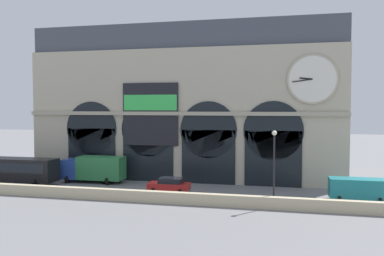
{
  "coord_description": "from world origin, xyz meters",
  "views": [
    {
      "loc": [
        11.97,
        -40.2,
        8.95
      ],
      "look_at": [
        1.75,
        5.0,
        6.54
      ],
      "focal_mm": 36.86,
      "sensor_mm": 36.0,
      "label": 1
    }
  ],
  "objects_px": {
    "car_center": "(170,185)",
    "bus_west": "(12,169)",
    "street_lamp_quayside": "(274,158)",
    "van_east": "(358,189)",
    "box_truck_midwest": "(94,168)"
  },
  "relations": [
    {
      "from": "van_east",
      "to": "street_lamp_quayside",
      "type": "distance_m",
      "value": 9.22
    },
    {
      "from": "car_center",
      "to": "bus_west",
      "type": "bearing_deg",
      "value": -179.94
    },
    {
      "from": "van_east",
      "to": "car_center",
      "type": "bearing_deg",
      "value": -179.96
    },
    {
      "from": "bus_west",
      "to": "street_lamp_quayside",
      "type": "bearing_deg",
      "value": -7.28
    },
    {
      "from": "car_center",
      "to": "van_east",
      "type": "xyz_separation_m",
      "value": [
        18.61,
        0.01,
        0.44
      ]
    },
    {
      "from": "bus_west",
      "to": "car_center",
      "type": "height_order",
      "value": "bus_west"
    },
    {
      "from": "bus_west",
      "to": "van_east",
      "type": "height_order",
      "value": "bus_west"
    },
    {
      "from": "box_truck_midwest",
      "to": "van_east",
      "type": "xyz_separation_m",
      "value": [
        28.92,
        -3.33,
        -0.45
      ]
    },
    {
      "from": "van_east",
      "to": "street_lamp_quayside",
      "type": "height_order",
      "value": "street_lamp_quayside"
    },
    {
      "from": "bus_west",
      "to": "box_truck_midwest",
      "type": "relative_size",
      "value": 1.47
    },
    {
      "from": "bus_west",
      "to": "box_truck_midwest",
      "type": "bearing_deg",
      "value": 21.0
    },
    {
      "from": "car_center",
      "to": "street_lamp_quayside",
      "type": "height_order",
      "value": "street_lamp_quayside"
    },
    {
      "from": "box_truck_midwest",
      "to": "car_center",
      "type": "bearing_deg",
      "value": -17.94
    },
    {
      "from": "car_center",
      "to": "street_lamp_quayside",
      "type": "xyz_separation_m",
      "value": [
        10.85,
        -3.84,
        3.61
      ]
    },
    {
      "from": "car_center",
      "to": "van_east",
      "type": "bearing_deg",
      "value": 0.04
    }
  ]
}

